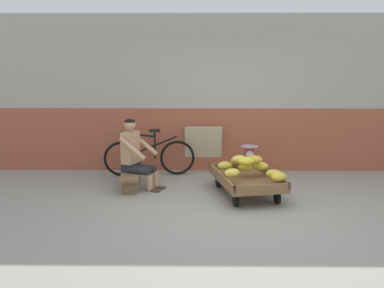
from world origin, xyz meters
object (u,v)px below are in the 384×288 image
vendor_seated (135,154)px  sign_board (203,149)px  plastic_crate (249,170)px  bicycle_near_left (149,156)px  weighing_scale (249,154)px  banana_cart (246,180)px  low_bench (131,175)px  shopping_bag (257,176)px

vendor_seated → sign_board: (1.13, 1.16, -0.13)m
vendor_seated → plastic_crate: vendor_seated is taller
bicycle_near_left → weighing_scale: bearing=-6.6°
banana_cart → low_bench: banana_cart is taller
plastic_crate → vendor_seated: bearing=-162.8°
weighing_scale → shopping_bag: size_ratio=1.25×
low_bench → bicycle_near_left: bicycle_near_left is taller
sign_board → bicycle_near_left: bearing=-160.5°
banana_cart → shopping_bag: banana_cart is taller
low_bench → plastic_crate: (2.02, 0.57, -0.05)m
banana_cart → shopping_bag: size_ratio=6.59×
vendor_seated → weighing_scale: (1.94, 0.60, -0.11)m
plastic_crate → sign_board: size_ratio=0.41×
low_bench → bicycle_near_left: size_ratio=0.68×
bicycle_near_left → banana_cart: bearing=-36.0°
shopping_bag → vendor_seated: bearing=-172.0°
plastic_crate → weighing_scale: bearing=-90.0°
bicycle_near_left → sign_board: sign_board is taller
weighing_scale → bicycle_near_left: bicycle_near_left is taller
bicycle_near_left → sign_board: size_ratio=1.89×
banana_cart → sign_board: bearing=112.6°
weighing_scale → bicycle_near_left: (-1.80, 0.21, -0.10)m
vendor_seated → low_bench: bearing=157.4°
low_bench → shopping_bag: 2.13m
banana_cart → plastic_crate: (0.17, 0.98, -0.09)m
low_bench → plastic_crate: bearing=15.6°
banana_cart → weighing_scale: weighing_scale is taller
low_bench → weighing_scale: (2.02, 0.56, 0.25)m
low_bench → shopping_bag: bearing=6.8°
low_bench → sign_board: (1.21, 1.12, 0.24)m
low_bench → plastic_crate: size_ratio=3.11×
weighing_scale → shopping_bag: weighing_scale is taller
sign_board → shopping_bag: size_ratio=3.65×
low_bench → shopping_bag: size_ratio=4.67×
banana_cart → weighing_scale: bearing=80.3°
weighing_scale → bicycle_near_left: 1.82m
banana_cart → bicycle_near_left: size_ratio=0.95×
banana_cart → low_bench: (-1.85, 0.41, -0.04)m
banana_cart → bicycle_near_left: (-1.63, 1.19, 0.11)m
low_bench → vendor_seated: 0.38m
shopping_bag → plastic_crate: bearing=106.6°
sign_board → vendor_seated: bearing=-134.3°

